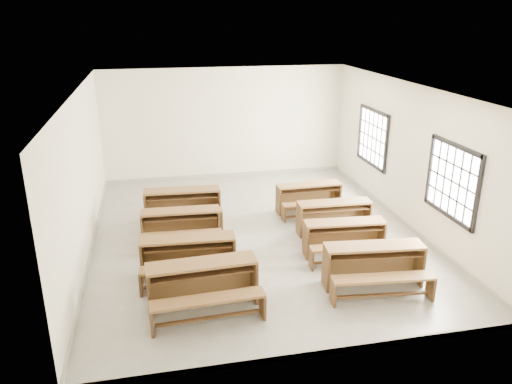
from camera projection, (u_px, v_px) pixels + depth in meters
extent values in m
plane|color=gray|center=(256.00, 234.00, 11.04)|extent=(8.50, 8.50, 0.00)
cube|color=white|center=(256.00, 90.00, 9.96)|extent=(7.00, 8.50, 0.05)
cube|color=beige|center=(226.00, 124.00, 14.38)|extent=(7.00, 0.05, 3.20)
cube|color=beige|center=(322.00, 255.00, 6.61)|extent=(7.00, 0.05, 3.20)
cube|color=beige|center=(84.00, 176.00, 9.82)|extent=(0.05, 8.50, 3.20)
cube|color=beige|center=(407.00, 156.00, 11.17)|extent=(0.05, 8.50, 3.20)
cube|color=gray|center=(227.00, 175.00, 14.91)|extent=(7.00, 0.04, 0.10)
cube|color=gray|center=(317.00, 353.00, 7.13)|extent=(7.00, 0.04, 0.10)
cube|color=gray|center=(92.00, 247.00, 10.34)|extent=(0.04, 8.50, 0.10)
cube|color=gray|center=(401.00, 220.00, 11.70)|extent=(0.04, 8.50, 0.10)
cube|color=white|center=(453.00, 181.00, 9.52)|extent=(0.02, 1.50, 1.30)
cube|color=black|center=(457.00, 146.00, 9.28)|extent=(0.06, 1.62, 0.08)
cube|color=black|center=(447.00, 214.00, 9.75)|extent=(0.06, 1.62, 0.08)
cube|color=black|center=(478.00, 195.00, 8.78)|extent=(0.06, 0.08, 1.46)
cube|color=black|center=(430.00, 169.00, 10.24)|extent=(0.06, 0.08, 1.46)
cube|color=white|center=(373.00, 137.00, 12.83)|extent=(0.02, 1.50, 1.30)
cube|color=black|center=(375.00, 111.00, 12.59)|extent=(0.06, 1.62, 0.08)
cube|color=black|center=(370.00, 163.00, 13.06)|extent=(0.06, 1.62, 0.08)
cube|color=black|center=(386.00, 145.00, 12.10)|extent=(0.06, 0.08, 1.46)
cube|color=black|center=(360.00, 131.00, 13.55)|extent=(0.06, 0.08, 1.46)
cube|color=brown|center=(202.00, 263.00, 8.10)|extent=(1.82, 0.54, 0.05)
cube|color=brown|center=(201.00, 279.00, 8.43)|extent=(1.80, 0.13, 0.77)
cube|color=#4E351A|center=(148.00, 292.00, 8.03)|extent=(0.07, 0.45, 0.77)
cube|color=#4E351A|center=(254.00, 278.00, 8.45)|extent=(0.07, 0.45, 0.77)
cube|color=#4E351A|center=(202.00, 273.00, 8.14)|extent=(1.68, 0.42, 0.02)
cube|color=brown|center=(208.00, 299.00, 7.72)|extent=(1.82, 0.40, 0.05)
cube|color=#4E351A|center=(151.00, 321.00, 7.59)|extent=(0.06, 0.32, 0.43)
cube|color=#4E351A|center=(263.00, 304.00, 8.01)|extent=(0.06, 0.32, 0.43)
cube|color=#4E351A|center=(209.00, 318.00, 7.83)|extent=(1.67, 0.14, 0.05)
cube|color=brown|center=(188.00, 238.00, 9.08)|extent=(1.75, 0.54, 0.04)
cube|color=brown|center=(188.00, 253.00, 9.40)|extent=(1.73, 0.15, 0.73)
cube|color=#4E351A|center=(142.00, 260.00, 9.10)|extent=(0.07, 0.43, 0.73)
cube|color=#4E351A|center=(234.00, 254.00, 9.33)|extent=(0.07, 0.43, 0.73)
cube|color=#4E351A|center=(188.00, 246.00, 9.11)|extent=(1.61, 0.42, 0.02)
cube|color=brown|center=(189.00, 268.00, 8.70)|extent=(1.74, 0.41, 0.04)
cube|color=#4E351A|center=(141.00, 283.00, 8.66)|extent=(0.06, 0.30, 0.41)
cube|color=#4E351A|center=(237.00, 276.00, 8.90)|extent=(0.06, 0.30, 0.41)
cube|color=#4E351A|center=(190.00, 284.00, 8.81)|extent=(1.60, 0.15, 0.04)
cube|color=brown|center=(180.00, 211.00, 10.44)|extent=(1.66, 0.49, 0.04)
cube|color=brown|center=(181.00, 223.00, 10.73)|extent=(1.64, 0.12, 0.70)
cube|color=#4E351A|center=(142.00, 229.00, 10.44)|extent=(0.06, 0.41, 0.70)
cube|color=#4E351A|center=(219.00, 225.00, 10.68)|extent=(0.06, 0.41, 0.70)
cube|color=#4E351A|center=(180.00, 217.00, 10.47)|extent=(1.53, 0.38, 0.02)
cube|color=brown|center=(181.00, 234.00, 10.08)|extent=(1.65, 0.37, 0.04)
cube|color=#4E351A|center=(142.00, 247.00, 10.03)|extent=(0.05, 0.29, 0.39)
cube|color=#4E351A|center=(221.00, 241.00, 10.27)|extent=(0.05, 0.29, 0.39)
cube|color=#4E351A|center=(182.00, 248.00, 10.18)|extent=(1.52, 0.12, 0.04)
cube|color=brown|center=(182.00, 190.00, 11.50)|extent=(1.77, 0.53, 0.04)
cube|color=brown|center=(183.00, 203.00, 11.82)|extent=(1.75, 0.13, 0.74)
cube|color=#4E351A|center=(146.00, 208.00, 11.51)|extent=(0.07, 0.44, 0.74)
cube|color=#4E351A|center=(219.00, 204.00, 11.76)|extent=(0.07, 0.44, 0.74)
cube|color=#4E351A|center=(182.00, 197.00, 11.54)|extent=(1.63, 0.41, 0.02)
cube|color=brown|center=(183.00, 212.00, 11.12)|extent=(1.76, 0.40, 0.04)
cube|color=#4E351A|center=(145.00, 224.00, 11.07)|extent=(0.06, 0.31, 0.42)
cube|color=#4E351A|center=(221.00, 219.00, 11.32)|extent=(0.06, 0.31, 0.42)
cube|color=#4E351A|center=(184.00, 225.00, 11.23)|extent=(1.62, 0.14, 0.04)
cube|color=brown|center=(375.00, 246.00, 8.75)|extent=(1.79, 0.62, 0.04)
cube|color=brown|center=(369.00, 261.00, 9.07)|extent=(1.75, 0.23, 0.75)
cube|color=#4E351A|center=(326.00, 268.00, 8.80)|extent=(0.09, 0.44, 0.75)
cube|color=#4E351A|center=(419.00, 264.00, 8.97)|extent=(0.09, 0.44, 0.75)
cube|color=#4E351A|center=(374.00, 255.00, 8.78)|extent=(1.65, 0.50, 0.02)
cube|color=brown|center=(384.00, 278.00, 8.36)|extent=(1.78, 0.49, 0.04)
cube|color=#4E351A|center=(333.00, 293.00, 8.36)|extent=(0.08, 0.31, 0.42)
cube|color=#4E351A|center=(431.00, 287.00, 8.52)|extent=(0.08, 0.31, 0.42)
cube|color=#4E351A|center=(382.00, 295.00, 8.47)|extent=(1.62, 0.23, 0.04)
cube|color=brown|center=(345.00, 222.00, 9.91)|extent=(1.64, 0.53, 0.04)
cube|color=brown|center=(341.00, 235.00, 10.20)|extent=(1.61, 0.16, 0.69)
cube|color=#4E351A|center=(306.00, 241.00, 9.93)|extent=(0.07, 0.41, 0.69)
cube|color=#4E351A|center=(381.00, 237.00, 10.13)|extent=(0.07, 0.41, 0.69)
cube|color=#4E351A|center=(345.00, 229.00, 9.94)|extent=(1.51, 0.42, 0.02)
cube|color=brown|center=(352.00, 247.00, 9.55)|extent=(1.63, 0.41, 0.04)
cube|color=#4E351A|center=(311.00, 259.00, 9.52)|extent=(0.06, 0.28, 0.38)
cube|color=#4E351A|center=(390.00, 254.00, 9.72)|extent=(0.06, 0.28, 0.38)
cube|color=#4E351A|center=(351.00, 261.00, 9.65)|extent=(1.49, 0.17, 0.04)
cube|color=brown|center=(335.00, 202.00, 10.92)|extent=(1.64, 0.46, 0.04)
cube|color=brown|center=(331.00, 215.00, 11.21)|extent=(1.62, 0.09, 0.69)
cube|color=#4E351A|center=(299.00, 220.00, 10.91)|extent=(0.05, 0.41, 0.69)
cube|color=#4E351A|center=(368.00, 215.00, 11.17)|extent=(0.05, 0.41, 0.69)
cube|color=#4E351A|center=(335.00, 209.00, 10.95)|extent=(1.51, 0.35, 0.02)
cube|color=brown|center=(341.00, 224.00, 10.56)|extent=(1.63, 0.34, 0.04)
cube|color=#4E351A|center=(305.00, 236.00, 10.50)|extent=(0.05, 0.29, 0.39)
cube|color=#4E351A|center=(376.00, 231.00, 10.77)|extent=(0.05, 0.29, 0.39)
cube|color=#4E351A|center=(341.00, 237.00, 10.67)|extent=(1.50, 0.10, 0.04)
cube|color=brown|center=(309.00, 185.00, 12.11)|extent=(1.58, 0.43, 0.04)
cube|color=brown|center=(306.00, 196.00, 12.39)|extent=(1.58, 0.07, 0.67)
cube|color=#4E351A|center=(278.00, 201.00, 12.07)|extent=(0.05, 0.39, 0.67)
cube|color=#4E351A|center=(338.00, 196.00, 12.40)|extent=(0.05, 0.39, 0.67)
cube|color=#4E351A|center=(309.00, 190.00, 12.14)|extent=(1.46, 0.32, 0.02)
cube|color=brown|center=(315.00, 203.00, 11.77)|extent=(1.58, 0.31, 0.04)
cube|color=#4E351A|center=(284.00, 214.00, 11.68)|extent=(0.04, 0.28, 0.37)
cube|color=#4E351A|center=(345.00, 208.00, 12.00)|extent=(0.04, 0.28, 0.37)
cube|color=#4E351A|center=(315.00, 214.00, 11.87)|extent=(1.46, 0.08, 0.04)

